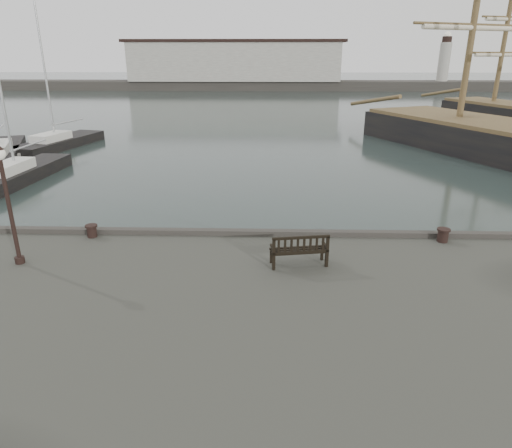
{
  "coord_description": "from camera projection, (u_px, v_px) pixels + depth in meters",
  "views": [
    {
      "loc": [
        -0.01,
        -15.1,
        7.54
      ],
      "look_at": [
        -0.45,
        -0.5,
        2.1
      ],
      "focal_mm": 32.0,
      "sensor_mm": 36.0,
      "label": 1
    }
  ],
  "objects": [
    {
      "name": "yacht_c",
      "position": [
        21.0,
        177.0,
        28.95
      ],
      "size": [
        2.79,
        9.3,
        12.42
      ],
      "rotation": [
        0.0,
        0.0,
        -0.06
      ],
      "color": "black",
      "rests_on": "ground"
    },
    {
      "name": "bollard_right",
      "position": [
        443.0,
        235.0,
        15.45
      ],
      "size": [
        0.51,
        0.51,
        0.46
      ],
      "primitive_type": "cylinder",
      "rotation": [
        0.0,
        0.0,
        0.16
      ],
      "color": "black",
      "rests_on": "quay"
    },
    {
      "name": "bench",
      "position": [
        299.0,
        256.0,
        13.69
      ],
      "size": [
        1.78,
        0.86,
        0.98
      ],
      "rotation": [
        0.0,
        0.0,
        0.17
      ],
      "color": "black",
      "rests_on": "quay"
    },
    {
      "name": "bollard_left",
      "position": [
        92.0,
        231.0,
        15.86
      ],
      "size": [
        0.55,
        0.55,
        0.44
      ],
      "primitive_type": "cylinder",
      "rotation": [
        0.0,
        0.0,
        -0.43
      ],
      "color": "black",
      "rests_on": "quay"
    },
    {
      "name": "lamp_post",
      "position": [
        6.0,
        189.0,
        13.11
      ],
      "size": [
        0.37,
        0.37,
        3.67
      ],
      "rotation": [
        0.0,
        0.0,
        0.39
      ],
      "color": "black",
      "rests_on": "quay"
    },
    {
      "name": "yacht_b",
      "position": [
        0.0,
        155.0,
        35.09
      ],
      "size": [
        7.19,
        12.31,
        15.85
      ],
      "rotation": [
        0.0,
        0.0,
        0.4
      ],
      "color": "black",
      "rests_on": "ground"
    },
    {
      "name": "breakwater",
      "position": [
        250.0,
        70.0,
        101.57
      ],
      "size": [
        140.0,
        9.5,
        12.2
      ],
      "color": "#383530",
      "rests_on": "ground"
    },
    {
      "name": "yacht_d",
      "position": [
        60.0,
        145.0,
        39.16
      ],
      "size": [
        4.71,
        9.93,
        12.06
      ],
      "rotation": [
        0.0,
        0.0,
        -0.23
      ],
      "color": "black",
      "rests_on": "ground"
    },
    {
      "name": "ground",
      "position": [
        269.0,
        273.0,
        16.77
      ],
      "size": [
        400.0,
        400.0,
        0.0
      ],
      "primitive_type": "plane",
      "color": "black",
      "rests_on": "ground"
    }
  ]
}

